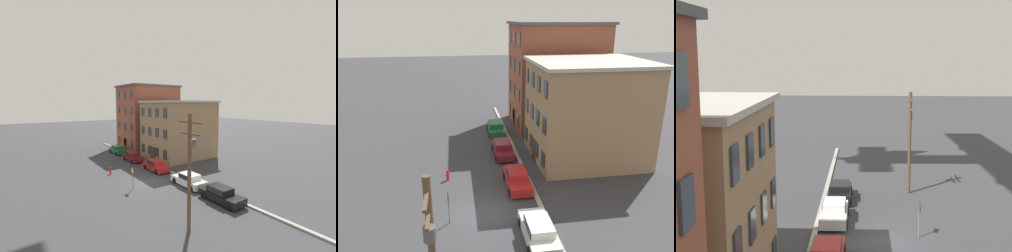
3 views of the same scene
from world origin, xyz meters
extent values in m
plane|color=#38383D|center=(0.00, 0.00, 0.00)|extent=(200.00, 200.00, 0.00)
cube|color=#9E998E|center=(0.00, 4.50, 0.08)|extent=(56.00, 0.36, 0.16)
cube|color=#2D3842|center=(-16.60, 5.94, 7.86)|extent=(0.90, 0.10, 1.40)
cube|color=#2D3842|center=(-16.60, 5.94, 11.00)|extent=(0.90, 0.10, 1.40)
cube|color=#2D3842|center=(-12.06, 5.94, 4.67)|extent=(0.90, 0.10, 1.40)
cube|color=#2D3842|center=(-12.06, 5.94, 7.79)|extent=(0.90, 0.10, 1.40)
cube|color=#2D3842|center=(-9.79, 5.94, 4.67)|extent=(0.90, 0.10, 1.40)
cube|color=#2D3842|center=(-9.79, 5.94, 7.79)|extent=(0.90, 0.10, 1.40)
cube|color=#2D3842|center=(-7.53, 5.94, 4.67)|extent=(0.90, 0.10, 1.40)
cube|color=#2D3842|center=(-7.53, 5.94, 7.79)|extent=(0.90, 0.10, 1.40)
cube|color=#2D3842|center=(-5.26, 5.94, 1.56)|extent=(0.90, 0.10, 1.40)
cube|color=#2D3842|center=(-5.26, 5.94, 4.67)|extent=(0.90, 0.10, 1.40)
cube|color=#2D3842|center=(-5.26, 5.94, 7.79)|extent=(0.90, 0.10, 1.40)
cube|color=#B21E1E|center=(-3.85, 3.35, 1.15)|extent=(2.20, 1.51, 0.55)
cube|color=#1E232D|center=(-3.85, 3.35, 1.15)|extent=(2.02, 1.58, 0.48)
cylinder|color=black|center=(-2.20, 4.20, 0.33)|extent=(0.66, 0.22, 0.66)
cylinder|color=black|center=(-2.20, 2.50, 0.33)|extent=(0.66, 0.22, 0.66)
cube|color=silver|center=(3.25, 3.37, 0.53)|extent=(4.40, 1.80, 0.70)
cube|color=silver|center=(3.45, 3.37, 1.15)|extent=(2.20, 1.51, 0.55)
cube|color=#1E232D|center=(3.45, 3.37, 1.15)|extent=(2.02, 1.58, 0.48)
cylinder|color=black|center=(1.80, 2.52, 0.33)|extent=(0.66, 0.22, 0.66)
cylinder|color=black|center=(1.80, 4.22, 0.33)|extent=(0.66, 0.22, 0.66)
cylinder|color=black|center=(4.70, 2.52, 0.33)|extent=(0.66, 0.22, 0.66)
cylinder|color=black|center=(4.70, 4.22, 0.33)|extent=(0.66, 0.22, 0.66)
cube|color=black|center=(8.23, 3.23, 0.53)|extent=(4.40, 1.80, 0.70)
cube|color=black|center=(8.03, 3.23, 1.15)|extent=(2.20, 1.51, 0.55)
cube|color=#1E232D|center=(8.03, 3.23, 1.15)|extent=(2.02, 1.58, 0.48)
cylinder|color=black|center=(9.68, 4.08, 0.33)|extent=(0.66, 0.22, 0.66)
cylinder|color=black|center=(9.68, 2.38, 0.33)|extent=(0.66, 0.22, 0.66)
cylinder|color=black|center=(6.78, 4.08, 0.33)|extent=(0.66, 0.22, 0.66)
cylinder|color=black|center=(6.78, 2.38, 0.33)|extent=(0.66, 0.22, 0.66)
cylinder|color=slate|center=(0.62, -2.18, 1.15)|extent=(0.08, 0.08, 2.29)
cube|color=yellow|center=(0.62, -2.21, 2.01)|extent=(0.79, 0.03, 0.79)
cube|color=black|center=(0.62, -2.20, 2.01)|extent=(0.86, 0.02, 0.86)
cylinder|color=brown|center=(10.25, -2.46, 4.26)|extent=(0.28, 0.28, 8.52)
cube|color=brown|center=(10.25, -2.46, 7.92)|extent=(2.40, 0.12, 0.12)
cube|color=brown|center=(10.25, -2.46, 7.12)|extent=(2.00, 0.12, 0.12)
cylinder|color=#515156|center=(10.60, -2.46, 6.52)|extent=(0.44, 0.44, 0.55)
camera|label=1|loc=(22.01, -12.47, 9.21)|focal=24.00mm
camera|label=2|loc=(20.16, -1.37, 13.48)|focal=35.00mm
camera|label=3|loc=(-27.92, 1.47, 11.67)|focal=50.00mm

